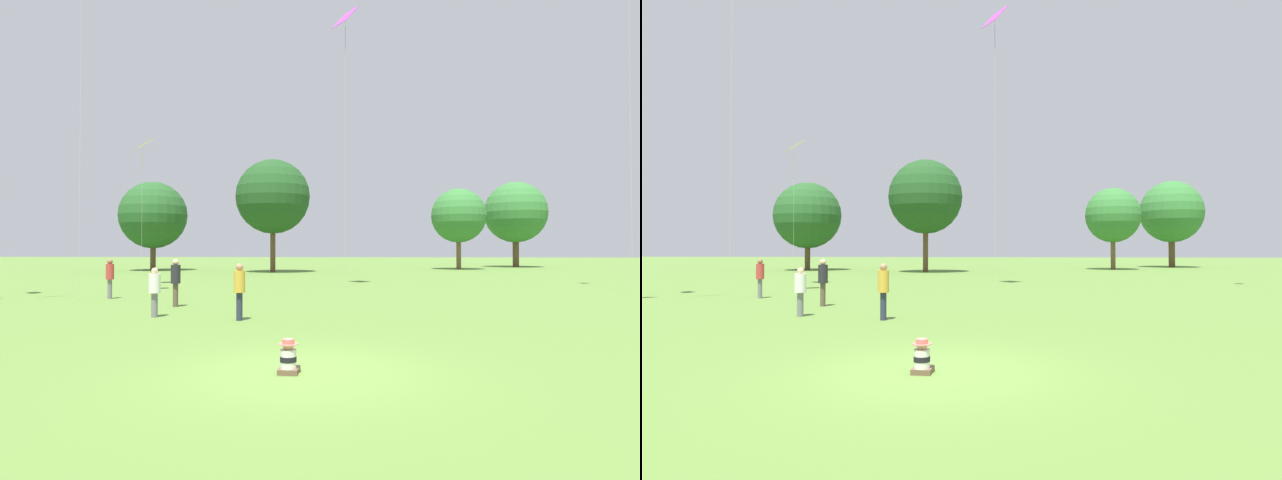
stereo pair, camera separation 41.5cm
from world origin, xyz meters
TOP-DOWN VIEW (x-y plane):
  - ground_plane at (0.00, 0.00)m, footprint 300.00×300.00m
  - seated_toddler at (-0.24, -0.20)m, footprint 0.37×0.48m
  - person_standing_0 at (-2.72, 6.37)m, footprint 0.50×0.50m
  - person_standing_1 at (-10.24, 12.78)m, footprint 0.46×0.46m
  - person_standing_2 at (-5.69, 6.93)m, footprint 0.50×0.50m
  - person_standing_3 at (-6.11, 9.92)m, footprint 0.44×0.44m
  - kite_3 at (-12.52, 21.16)m, footprint 1.55×1.58m
  - kite_4 at (0.25, 20.20)m, footprint 1.68×1.76m
  - distant_tree_0 at (-7.55, 40.36)m, footprint 7.46×7.46m
  - distant_tree_1 at (12.53, 49.45)m, footprint 6.25×6.25m
  - distant_tree_2 at (21.56, 57.98)m, footprint 7.96×7.96m
  - distant_tree_3 at (-21.37, 43.78)m, footprint 7.29×7.29m

SIDE VIEW (x-z plane):
  - ground_plane at x=0.00m, z-range 0.00..0.00m
  - seated_toddler at x=-0.24m, z-range -0.04..0.59m
  - person_standing_2 at x=-5.69m, z-range 0.15..1.77m
  - person_standing_0 at x=-2.72m, z-range 0.18..1.97m
  - person_standing_1 at x=-10.24m, z-range 0.18..1.98m
  - person_standing_3 at x=-6.11m, z-range 0.18..2.05m
  - distant_tree_3 at x=-21.37m, z-range 1.19..10.88m
  - distant_tree_1 at x=12.53m, z-range 1.52..10.86m
  - distant_tree_2 at x=21.56m, z-range 1.58..12.77m
  - distant_tree_0 at x=-7.55m, z-range 1.91..13.23m
  - kite_3 at x=-12.52m, z-range 4.05..13.21m
  - kite_4 at x=0.25m, z-range 7.37..23.93m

